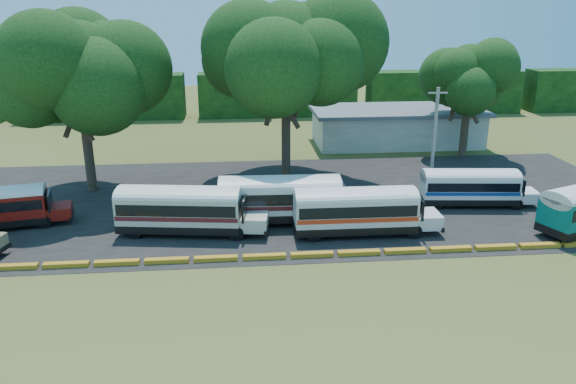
{
  "coord_description": "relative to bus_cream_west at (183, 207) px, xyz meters",
  "views": [
    {
      "loc": [
        -0.03,
        -30.84,
        15.16
      ],
      "look_at": [
        3.46,
        6.0,
        2.68
      ],
      "focal_mm": 35.0,
      "sensor_mm": 36.0,
      "label": 1
    }
  ],
  "objects": [
    {
      "name": "tree_center",
      "position": [
        8.19,
        12.12,
        9.09
      ],
      "size": [
        12.02,
        12.02,
        15.44
      ],
      "color": "#35261A",
      "rests_on": "ground"
    },
    {
      "name": "bus_white_red",
      "position": [
        11.9,
        -1.27,
        -0.03
      ],
      "size": [
        10.17,
        2.65,
        3.33
      ],
      "rotation": [
        0.0,
        0.0,
        -0.01
      ],
      "color": "black",
      "rests_on": "ground"
    },
    {
      "name": "bus_white_blue",
      "position": [
        21.98,
        3.59,
        -0.24
      ],
      "size": [
        9.18,
        3.12,
        2.96
      ],
      "rotation": [
        0.0,
        0.0,
        -0.1
      ],
      "color": "black",
      "rests_on": "ground"
    },
    {
      "name": "utility_pole",
      "position": [
        20.06,
        7.43,
        2.57
      ],
      "size": [
        1.6,
        0.3,
        8.75
      ],
      "color": "gray",
      "rests_on": "ground"
    },
    {
      "name": "tree_east",
      "position": [
        27.25,
        18.33,
        6.5
      ],
      "size": [
        7.97,
        7.97,
        11.4
      ],
      "color": "#35261A",
      "rests_on": "ground"
    },
    {
      "name": "bus_cream_east",
      "position": [
        6.99,
        1.4,
        0.07
      ],
      "size": [
        10.73,
        2.99,
        3.5
      ],
      "rotation": [
        0.0,
        0.0,
        -0.03
      ],
      "color": "black",
      "rests_on": "ground"
    },
    {
      "name": "asphalt_strip",
      "position": [
        4.79,
        6.35,
        -1.9
      ],
      "size": [
        64.0,
        24.0,
        0.02
      ],
      "primitive_type": "cube",
      "color": "black",
      "rests_on": "ground"
    },
    {
      "name": "terminal_building",
      "position": [
        21.79,
        24.35,
        0.12
      ],
      "size": [
        19.0,
        9.0,
        4.0
      ],
      "color": "silver",
      "rests_on": "ground"
    },
    {
      "name": "bus_cream_west",
      "position": [
        0.0,
        0.0,
        0.0
      ],
      "size": [
        10.53,
        3.94,
        3.38
      ],
      "rotation": [
        0.0,
        0.0,
        -0.14
      ],
      "color": "black",
      "rests_on": "ground"
    },
    {
      "name": "ground",
      "position": [
        3.79,
        -5.65,
        -1.91
      ],
      "size": [
        160.0,
        160.0,
        0.0
      ],
      "primitive_type": "plane",
      "color": "#3C4A18",
      "rests_on": "ground"
    },
    {
      "name": "tree_west",
      "position": [
        -8.58,
        10.37,
        8.34
      ],
      "size": [
        10.05,
        10.05,
        13.99
      ],
      "color": "#35261A",
      "rests_on": "ground"
    },
    {
      "name": "curb",
      "position": [
        3.79,
        -4.65,
        -1.76
      ],
      "size": [
        53.7,
        0.45,
        0.3
      ],
      "color": "gold",
      "rests_on": "ground"
    },
    {
      "name": "treeline_backdrop",
      "position": [
        3.79,
        42.35,
        1.09
      ],
      "size": [
        130.0,
        4.0,
        6.0
      ],
      "color": "black",
      "rests_on": "ground"
    }
  ]
}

